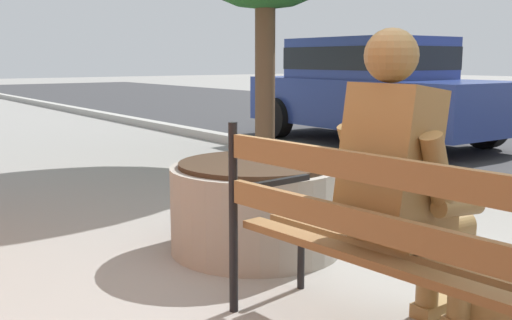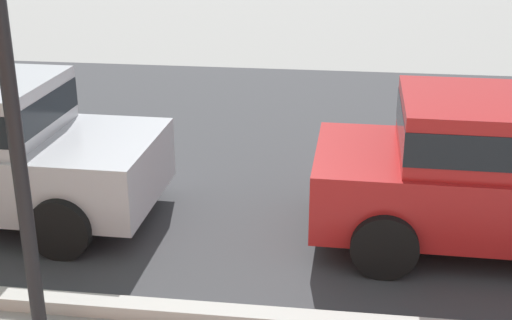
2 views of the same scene
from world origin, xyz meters
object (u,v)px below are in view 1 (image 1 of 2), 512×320
object	(u,v)px
park_bench	(404,240)
bronze_statue_seated	(413,196)
concrete_planter	(256,206)
parked_car_blue	(372,87)

from	to	relation	value
park_bench	bronze_statue_seated	distance (m)	0.28
concrete_planter	bronze_statue_seated	bearing A→B (deg)	-9.37
park_bench	bronze_statue_seated	world-z (taller)	bronze_statue_seated
park_bench	bronze_statue_seated	size ratio (longest dim) A/B	1.34
park_bench	bronze_statue_seated	bearing A→B (deg)	122.75
bronze_statue_seated	parked_car_blue	xyz separation A→B (m)	(-4.66, 4.75, 0.17)
bronze_statue_seated	concrete_planter	xyz separation A→B (m)	(-1.47, 0.24, -0.38)
park_bench	parked_car_blue	xyz separation A→B (m)	(-4.80, 4.96, 0.30)
concrete_planter	parked_car_blue	bearing A→B (deg)	125.30
park_bench	concrete_planter	world-z (taller)	park_bench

